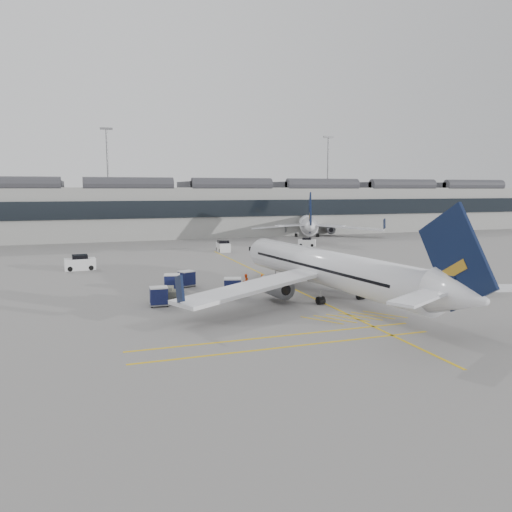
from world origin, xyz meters
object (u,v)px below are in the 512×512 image
object	(u,v)px
pushback_tug	(166,295)
baggage_cart_a	(187,278)
ramp_agent_a	(262,281)
airliner_main	(331,270)
belt_loader	(295,277)
ramp_agent_b	(246,281)

from	to	relation	value
pushback_tug	baggage_cart_a	bearing A→B (deg)	82.10
baggage_cart_a	ramp_agent_a	world-z (taller)	baggage_cart_a
airliner_main	pushback_tug	world-z (taller)	airliner_main
airliner_main	belt_loader	xyz separation A→B (m)	(0.31, 9.62, -2.34)
airliner_main	pushback_tug	xyz separation A→B (m)	(-15.49, 3.79, -2.22)
belt_loader	pushback_tug	bearing A→B (deg)	-169.95
ramp_agent_b	pushback_tug	size ratio (longest dim) A/B	0.53
baggage_cart_a	pushback_tug	distance (m)	7.61
belt_loader	baggage_cart_a	bearing A→B (deg)	165.12
baggage_cart_a	pushback_tug	bearing A→B (deg)	-137.84
belt_loader	ramp_agent_a	bearing A→B (deg)	-161.90
airliner_main	ramp_agent_a	bearing A→B (deg)	116.36
baggage_cart_a	pushback_tug	world-z (taller)	baggage_cart_a
ramp_agent_a	ramp_agent_b	size ratio (longest dim) A/B	0.98
ramp_agent_a	ramp_agent_b	world-z (taller)	ramp_agent_b
ramp_agent_a	baggage_cart_a	bearing A→B (deg)	103.21
baggage_cart_a	pushback_tug	size ratio (longest dim) A/B	0.68
belt_loader	ramp_agent_a	world-z (taller)	belt_loader
ramp_agent_b	pushback_tug	world-z (taller)	ramp_agent_b
baggage_cart_a	ramp_agent_b	xyz separation A→B (m)	(5.80, -3.18, -0.14)
ramp_agent_a	pushback_tug	world-z (taller)	ramp_agent_a
airliner_main	belt_loader	bearing A→B (deg)	80.86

